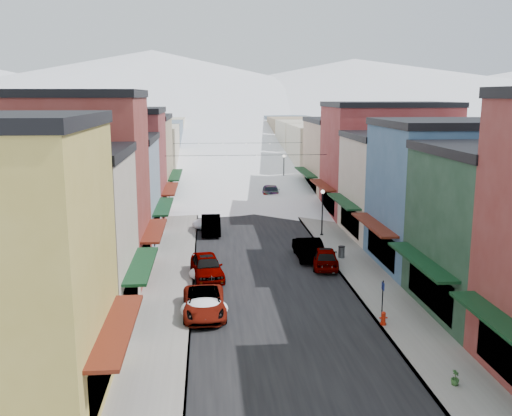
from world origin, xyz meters
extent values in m
cube|color=black|center=(0.00, 60.00, 0.01)|extent=(10.00, 160.00, 0.01)
cube|color=gray|center=(-6.60, 60.00, 0.07)|extent=(3.20, 160.00, 0.15)
cube|color=gray|center=(6.60, 60.00, 0.07)|extent=(3.20, 160.00, 0.15)
cube|color=slate|center=(-5.05, 60.00, 0.07)|extent=(0.10, 160.00, 0.15)
cube|color=slate|center=(5.05, 60.00, 0.07)|extent=(0.10, 160.00, 0.15)
cube|color=#5F1E10|center=(-7.60, 4.00, 3.20)|extent=(1.20, 7.22, 0.15)
cube|color=#B9AA95|center=(-13.20, 12.50, 4.50)|extent=(10.00, 8.00, 9.00)
cube|color=black|center=(-13.20, 12.50, 9.25)|extent=(10.20, 8.20, 0.50)
cube|color=#0E3419|center=(-7.60, 12.50, 3.20)|extent=(1.20, 6.80, 0.15)
cube|color=maroon|center=(-13.70, 20.50, 6.00)|extent=(11.00, 8.00, 12.00)
cube|color=black|center=(-13.70, 20.50, 12.25)|extent=(11.20, 8.20, 0.50)
cube|color=#5F1E10|center=(-7.60, 20.50, 3.20)|extent=(1.20, 6.80, 0.15)
cube|color=gray|center=(-13.20, 29.00, 4.25)|extent=(10.00, 9.00, 8.50)
cube|color=black|center=(-13.20, 29.00, 8.75)|extent=(10.20, 9.20, 0.50)
cube|color=#0E3419|center=(-7.60, 29.00, 3.20)|extent=(1.20, 7.65, 0.15)
cube|color=maroon|center=(-14.20, 38.00, 5.25)|extent=(12.00, 9.00, 10.50)
cube|color=black|center=(-14.20, 38.00, 10.75)|extent=(12.20, 9.20, 0.50)
cube|color=#5F1E10|center=(-7.60, 38.00, 3.20)|extent=(1.20, 7.65, 0.15)
cube|color=#988564|center=(-13.20, 48.00, 4.75)|extent=(10.00, 11.00, 9.50)
cube|color=black|center=(-13.20, 48.00, 9.75)|extent=(10.20, 11.20, 0.50)
cube|color=#0E3419|center=(-7.60, 48.00, 3.20)|extent=(1.20, 9.35, 0.15)
cube|color=#0E3419|center=(7.60, 3.00, 3.20)|extent=(1.20, 7.65, 0.15)
cube|color=#0E3419|center=(7.60, 12.00, 3.20)|extent=(1.20, 7.65, 0.15)
cube|color=#37597D|center=(13.20, 21.00, 5.00)|extent=(10.00, 9.00, 10.00)
cube|color=black|center=(13.20, 21.00, 10.25)|extent=(10.20, 9.20, 0.50)
cube|color=#5F1E10|center=(7.60, 21.00, 3.20)|extent=(1.20, 7.65, 0.15)
cube|color=beige|center=(13.70, 30.00, 4.25)|extent=(11.00, 9.00, 8.50)
cube|color=black|center=(13.70, 30.00, 8.75)|extent=(11.20, 9.20, 0.50)
cube|color=#0E3419|center=(7.60, 30.00, 3.20)|extent=(1.20, 7.65, 0.15)
cube|color=maroon|center=(14.20, 39.00, 5.50)|extent=(12.00, 9.00, 11.00)
cube|color=black|center=(14.20, 39.00, 11.25)|extent=(12.20, 9.20, 0.50)
cube|color=#5F1E10|center=(7.60, 39.00, 3.20)|extent=(1.20, 7.65, 0.15)
cube|color=tan|center=(13.20, 49.00, 4.50)|extent=(10.00, 11.00, 9.00)
cube|color=black|center=(13.20, 49.00, 9.25)|extent=(10.20, 11.20, 0.50)
cube|color=#0E3419|center=(7.60, 49.00, 3.20)|extent=(1.20, 9.35, 0.15)
cube|color=gray|center=(-12.50, 62.00, 4.00)|extent=(9.00, 13.00, 8.00)
cube|color=gray|center=(12.50, 62.00, 4.00)|extent=(9.00, 13.00, 8.00)
cube|color=gray|center=(-12.50, 76.00, 4.00)|extent=(9.00, 13.00, 8.00)
cube|color=gray|center=(12.50, 76.00, 4.00)|extent=(9.00, 13.00, 8.00)
cube|color=gray|center=(-12.50, 90.00, 4.00)|extent=(9.00, 13.00, 8.00)
cube|color=gray|center=(12.50, 90.00, 4.00)|extent=(9.00, 13.00, 8.00)
cube|color=gray|center=(-12.50, 104.00, 4.00)|extent=(9.00, 13.00, 8.00)
cube|color=gray|center=(12.50, 104.00, 4.00)|extent=(9.00, 13.00, 8.00)
cube|color=silver|center=(0.00, 225.00, 6.00)|extent=(360.00, 40.00, 12.00)
cone|color=white|center=(-30.00, 275.00, 17.00)|extent=(300.00, 300.00, 34.00)
cone|color=white|center=(70.00, 270.00, 15.00)|extent=(320.00, 320.00, 30.00)
cylinder|color=black|center=(0.00, 40.00, 6.20)|extent=(16.40, 0.04, 0.04)
cylinder|color=black|center=(0.00, 55.00, 6.20)|extent=(16.40, 0.04, 0.04)
imported|color=white|center=(-4.30, 13.18, 0.71)|extent=(2.51, 5.15, 1.41)
imported|color=#9C9FA4|center=(-4.14, 19.71, 0.83)|extent=(2.58, 5.10, 1.66)
imported|color=black|center=(-3.74, 32.47, 0.80)|extent=(1.71, 4.85, 1.60)
imported|color=#A5A9AD|center=(-3.91, 51.21, 0.78)|extent=(2.69, 5.59, 1.57)
imported|color=black|center=(3.50, 23.87, 0.82)|extent=(1.75, 4.99, 1.64)
imported|color=gray|center=(4.30, 21.49, 0.76)|extent=(2.38, 4.68, 1.53)
imported|color=black|center=(3.50, 49.70, 0.81)|extent=(2.67, 5.75, 1.63)
imported|color=gray|center=(-2.12, 55.31, 0.80)|extent=(2.28, 4.84, 1.60)
imported|color=silver|center=(0.93, 71.67, 0.74)|extent=(2.64, 5.39, 1.47)
cylinder|color=red|center=(5.20, 10.59, 0.20)|extent=(0.32, 0.32, 0.10)
cylinder|color=red|center=(5.20, 10.59, 0.44)|extent=(0.23, 0.23, 0.57)
sphere|color=red|center=(5.20, 10.59, 0.76)|extent=(0.25, 0.25, 0.25)
cylinder|color=red|center=(5.20, 10.59, 0.53)|extent=(0.43, 0.10, 0.10)
cylinder|color=black|center=(5.22, 10.94, 1.32)|extent=(0.06, 0.06, 2.33)
cube|color=navy|center=(5.22, 10.94, 2.16)|extent=(0.06, 0.32, 0.42)
cylinder|color=#515356|center=(5.97, 23.38, 0.56)|extent=(0.47, 0.47, 0.82)
cylinder|color=black|center=(5.97, 23.38, 0.99)|extent=(0.51, 0.51, 0.05)
cylinder|color=black|center=(5.90, 30.46, 0.20)|extent=(0.28, 0.28, 0.09)
cylinder|color=black|center=(5.90, 30.46, 1.99)|extent=(0.11, 0.11, 3.69)
sphere|color=white|center=(5.90, 30.46, 3.98)|extent=(0.33, 0.33, 0.33)
cylinder|color=black|center=(5.84, 55.00, 0.20)|extent=(0.32, 0.32, 0.11)
cylinder|color=black|center=(5.84, 55.00, 2.26)|extent=(0.13, 0.13, 4.21)
sphere|color=white|center=(5.84, 55.00, 4.52)|extent=(0.38, 0.38, 0.38)
imported|color=#315B29|center=(6.25, 4.03, 0.48)|extent=(0.51, 0.51, 0.65)
ellipsoid|color=white|center=(-4.30, 12.62, 0.56)|extent=(2.65, 2.24, 1.12)
ellipsoid|color=white|center=(-4.10, 13.82, 0.28)|extent=(1.13, 1.02, 0.57)
ellipsoid|color=white|center=(-4.30, 19.47, 0.44)|extent=(2.10, 1.78, 0.89)
ellipsoid|color=white|center=(-4.10, 20.67, 0.22)|extent=(0.90, 0.81, 0.45)
ellipsoid|color=white|center=(-4.30, 34.09, 0.50)|extent=(2.37, 2.01, 1.00)
ellipsoid|color=white|center=(-4.10, 35.29, 0.25)|extent=(1.01, 0.91, 0.51)
camera|label=1|loc=(-4.02, -17.27, 12.14)|focal=40.00mm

